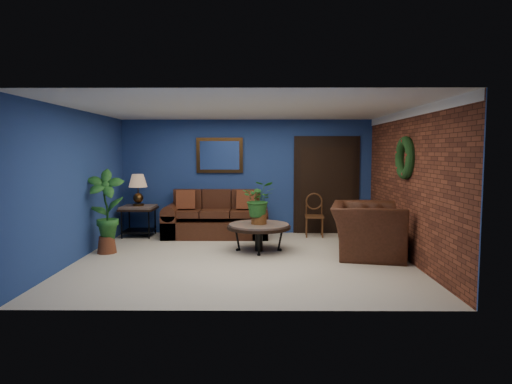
{
  "coord_description": "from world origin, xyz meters",
  "views": [
    {
      "loc": [
        0.27,
        -7.54,
        1.81
      ],
      "look_at": [
        0.21,
        0.55,
        1.08
      ],
      "focal_mm": 32.0,
      "sensor_mm": 36.0,
      "label": 1
    }
  ],
  "objects_px": {
    "sofa": "(217,221)",
    "coffee_table": "(259,227)",
    "table_lamp": "(138,186)",
    "end_table": "(139,213)",
    "armchair": "(368,230)",
    "side_chair": "(314,212)"
  },
  "relations": [
    {
      "from": "sofa",
      "to": "table_lamp",
      "type": "distance_m",
      "value": 1.82
    },
    {
      "from": "side_chair",
      "to": "sofa",
      "type": "bearing_deg",
      "value": -175.07
    },
    {
      "from": "end_table",
      "to": "table_lamp",
      "type": "relative_size",
      "value": 1.1
    },
    {
      "from": "coffee_table",
      "to": "table_lamp",
      "type": "height_order",
      "value": "table_lamp"
    },
    {
      "from": "side_chair",
      "to": "armchair",
      "type": "height_order",
      "value": "side_chair"
    },
    {
      "from": "sofa",
      "to": "coffee_table",
      "type": "bearing_deg",
      "value": -57.9
    },
    {
      "from": "table_lamp",
      "to": "side_chair",
      "type": "height_order",
      "value": "table_lamp"
    },
    {
      "from": "end_table",
      "to": "armchair",
      "type": "relative_size",
      "value": 0.51
    },
    {
      "from": "side_chair",
      "to": "table_lamp",
      "type": "bearing_deg",
      "value": -174.99
    },
    {
      "from": "coffee_table",
      "to": "end_table",
      "type": "height_order",
      "value": "end_table"
    },
    {
      "from": "end_table",
      "to": "table_lamp",
      "type": "bearing_deg",
      "value": 180.0
    },
    {
      "from": "end_table",
      "to": "table_lamp",
      "type": "height_order",
      "value": "table_lamp"
    },
    {
      "from": "table_lamp",
      "to": "armchair",
      "type": "height_order",
      "value": "table_lamp"
    },
    {
      "from": "sofa",
      "to": "coffee_table",
      "type": "xyz_separation_m",
      "value": [
        0.91,
        -1.45,
        0.11
      ]
    },
    {
      "from": "table_lamp",
      "to": "end_table",
      "type": "bearing_deg",
      "value": 0.0
    },
    {
      "from": "sofa",
      "to": "table_lamp",
      "type": "relative_size",
      "value": 3.38
    },
    {
      "from": "coffee_table",
      "to": "table_lamp",
      "type": "xyz_separation_m",
      "value": [
        -2.56,
        1.41,
        0.64
      ]
    },
    {
      "from": "end_table",
      "to": "armchair",
      "type": "distance_m",
      "value": 4.79
    },
    {
      "from": "end_table",
      "to": "table_lamp",
      "type": "xyz_separation_m",
      "value": [
        -0.0,
        0.0,
        0.57
      ]
    },
    {
      "from": "coffee_table",
      "to": "end_table",
      "type": "bearing_deg",
      "value": 151.13
    },
    {
      "from": "sofa",
      "to": "armchair",
      "type": "distance_m",
      "value": 3.33
    },
    {
      "from": "end_table",
      "to": "armchair",
      "type": "xyz_separation_m",
      "value": [
        4.45,
        -1.78,
        -0.05
      ]
    }
  ]
}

